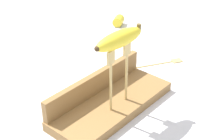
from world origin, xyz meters
The scene contains 7 objects.
ground_plane centered at (0.00, 0.00, 0.00)m, with size 3.00×3.00×0.00m, color silver.
wooden_board centered at (0.00, 0.00, 0.01)m, with size 0.38×0.15×0.03m, color olive.
board_backstop centered at (0.00, 0.06, 0.06)m, with size 0.37×0.02×0.06m, color olive.
fork_stand_center centered at (0.00, -0.02, 0.13)m, with size 0.09×0.01×0.18m.
banana_raised_center centered at (0.00, -0.02, 0.23)m, with size 0.16×0.05×0.04m.
fork_fallen_near centered at (0.32, 0.03, 0.00)m, with size 0.17×0.11×0.01m.
banana_chunk_near centered at (0.47, 0.37, 0.02)m, with size 0.07×0.06×0.04m.
Camera 1 is at (-0.60, -0.52, 0.60)m, focal length 56.27 mm.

